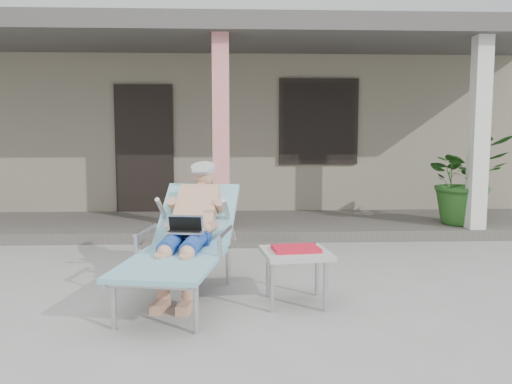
{
  "coord_description": "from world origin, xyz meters",
  "views": [
    {
      "loc": [
        0.13,
        -5.09,
        1.49
      ],
      "look_at": [
        0.39,
        0.6,
        0.85
      ],
      "focal_mm": 38.0,
      "sensor_mm": 36.0,
      "label": 1
    }
  ],
  "objects": [
    {
      "name": "ground",
      "position": [
        0.0,
        0.0,
        0.0
      ],
      "size": [
        60.0,
        60.0,
        0.0
      ],
      "primitive_type": "plane",
      "color": "#9E9E99",
      "rests_on": "ground"
    },
    {
      "name": "house",
      "position": [
        0.0,
        6.5,
        1.67
      ],
      "size": [
        10.4,
        5.4,
        3.3
      ],
      "color": "gray",
      "rests_on": "ground"
    },
    {
      "name": "porch_deck",
      "position": [
        0.0,
        3.0,
        0.07
      ],
      "size": [
        10.0,
        2.0,
        0.15
      ],
      "primitive_type": "cube",
      "color": "#605B56",
      "rests_on": "ground"
    },
    {
      "name": "porch_overhang",
      "position": [
        0.0,
        2.95,
        2.79
      ],
      "size": [
        10.0,
        2.3,
        2.85
      ],
      "color": "silver",
      "rests_on": "porch_deck"
    },
    {
      "name": "porch_step",
      "position": [
        0.0,
        1.85,
        0.04
      ],
      "size": [
        2.0,
        0.3,
        0.07
      ],
      "primitive_type": "cube",
      "color": "#605B56",
      "rests_on": "ground"
    },
    {
      "name": "lounger",
      "position": [
        -0.28,
        -0.21,
        0.78
      ],
      "size": [
        1.06,
        2.02,
        1.27
      ],
      "rotation": [
        0.0,
        0.0,
        -0.18
      ],
      "color": "#B7B7BC",
      "rests_on": "ground"
    },
    {
      "name": "side_table",
      "position": [
        0.69,
        -0.54,
        0.42
      ],
      "size": [
        0.62,
        0.62,
        0.5
      ],
      "rotation": [
        0.0,
        0.0,
        0.12
      ],
      "color": "#B2B1AD",
      "rests_on": "ground"
    },
    {
      "name": "potted_palm",
      "position": [
        3.51,
        2.55,
        0.8
      ],
      "size": [
        1.31,
        1.18,
        1.3
      ],
      "primitive_type": "imported",
      "rotation": [
        0.0,
        0.0,
        0.15
      ],
      "color": "#26591E",
      "rests_on": "porch_deck"
    }
  ]
}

